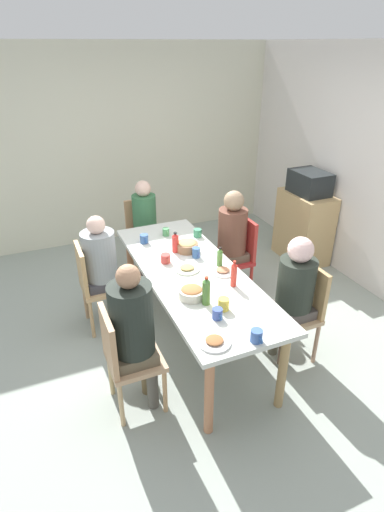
% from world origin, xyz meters
% --- Properties ---
extents(ground_plane, '(6.25, 6.25, 0.00)m').
position_xyz_m(ground_plane, '(0.00, 0.00, 0.00)').
color(ground_plane, '#949E94').
extents(wall_left, '(0.12, 4.70, 2.60)m').
position_xyz_m(wall_left, '(-2.66, 0.00, 1.30)').
color(wall_left, beige).
rests_on(wall_left, ground_plane).
extents(dining_table, '(2.26, 0.82, 0.76)m').
position_xyz_m(dining_table, '(0.00, 0.00, 0.68)').
color(dining_table, silver).
rests_on(dining_table, ground_plane).
extents(chair_0, '(0.40, 0.40, 0.90)m').
position_xyz_m(chair_0, '(-0.56, 0.79, 0.51)').
color(chair_0, '#B22626').
rests_on(chair_0, ground_plane).
extents(person_0, '(0.31, 0.31, 1.23)m').
position_xyz_m(person_0, '(-0.56, 0.70, 0.74)').
color(person_0, '#514C41').
rests_on(person_0, ground_plane).
extents(chair_1, '(0.40, 0.40, 0.90)m').
position_xyz_m(chair_1, '(0.56, -0.79, 0.51)').
color(chair_1, tan).
rests_on(chair_1, ground_plane).
extents(person_1, '(0.32, 0.32, 1.26)m').
position_xyz_m(person_1, '(0.56, -0.70, 0.75)').
color(person_1, brown).
rests_on(person_1, ground_plane).
extents(chair_2, '(0.40, 0.40, 0.90)m').
position_xyz_m(chair_2, '(-0.56, -0.79, 0.51)').
color(chair_2, tan).
rests_on(chair_2, ground_plane).
extents(person_2, '(0.31, 0.31, 1.19)m').
position_xyz_m(person_2, '(-0.56, -0.70, 0.71)').
color(person_2, '#39463B').
rests_on(person_2, ground_plane).
extents(chair_3, '(0.40, 0.40, 0.90)m').
position_xyz_m(chair_3, '(0.56, 0.79, 0.51)').
color(chair_3, tan).
rests_on(chair_3, ground_plane).
extents(person_3, '(0.31, 0.31, 1.20)m').
position_xyz_m(person_3, '(0.56, 0.70, 0.73)').
color(person_3, brown).
rests_on(person_3, ground_plane).
extents(chair_4, '(0.40, 0.40, 0.90)m').
position_xyz_m(chair_4, '(-1.51, 0.00, 0.51)').
color(chair_4, tan).
rests_on(chair_4, ground_plane).
extents(person_4, '(0.30, 0.30, 1.18)m').
position_xyz_m(person_4, '(-1.42, 0.00, 0.70)').
color(person_4, '#52443F').
rests_on(person_4, ground_plane).
extents(plate_0, '(0.23, 0.23, 0.04)m').
position_xyz_m(plate_0, '(0.97, -0.25, 0.77)').
color(plate_0, white).
rests_on(plate_0, dining_table).
extents(plate_1, '(0.23, 0.23, 0.04)m').
position_xyz_m(plate_1, '(-0.03, -0.03, 0.77)').
color(plate_1, silver).
rests_on(plate_1, dining_table).
extents(plate_2, '(0.22, 0.22, 0.04)m').
position_xyz_m(plate_2, '(0.13, 0.24, 0.77)').
color(plate_2, white).
rests_on(plate_2, dining_table).
extents(bowl_0, '(0.21, 0.21, 0.10)m').
position_xyz_m(bowl_0, '(-0.38, 0.11, 0.81)').
color(bowl_0, '#916847').
rests_on(bowl_0, dining_table).
extents(bowl_1, '(0.21, 0.21, 0.09)m').
position_xyz_m(bowl_1, '(0.39, -0.17, 0.81)').
color(bowl_1, beige).
rests_on(bowl_1, dining_table).
extents(cup_0, '(0.11, 0.07, 0.08)m').
position_xyz_m(cup_0, '(-0.80, 0.04, 0.80)').
color(cup_0, '#4D945B').
rests_on(cup_0, dining_table).
extents(cup_1, '(0.12, 0.08, 0.09)m').
position_xyz_m(cup_1, '(-0.72, -0.22, 0.80)').
color(cup_1, '#385C95').
rests_on(cup_1, dining_table).
extents(cup_2, '(0.12, 0.09, 0.08)m').
position_xyz_m(cup_2, '(-0.64, 0.34, 0.80)').
color(cup_2, '#3D8862').
rests_on(cup_2, dining_table).
extents(cup_3, '(0.11, 0.08, 0.08)m').
position_xyz_m(cup_3, '(0.72, -0.10, 0.80)').
color(cup_3, '#3C529C').
rests_on(cup_3, dining_table).
extents(cup_4, '(0.12, 0.08, 0.09)m').
position_xyz_m(cup_4, '(1.06, 0.02, 0.80)').
color(cup_4, '#3B5DA5').
rests_on(cup_4, dining_table).
extents(cup_5, '(0.12, 0.09, 0.08)m').
position_xyz_m(cup_5, '(-0.24, -0.16, 0.80)').
color(cup_5, '#CD433E').
rests_on(cup_5, dining_table).
extents(cup_6, '(0.11, 0.07, 0.10)m').
position_xyz_m(cup_6, '(-0.22, 0.14, 0.81)').
color(cup_6, '#3B629D').
rests_on(cup_6, dining_table).
extents(cup_7, '(0.12, 0.08, 0.10)m').
position_xyz_m(cup_7, '(0.64, -0.01, 0.81)').
color(cup_7, yellow).
rests_on(cup_7, dining_table).
extents(bottle_0, '(0.05, 0.05, 0.20)m').
position_xyz_m(bottle_0, '(0.03, 0.26, 0.85)').
color(bottle_0, '#508438').
rests_on(bottle_0, dining_table).
extents(bottle_1, '(0.07, 0.07, 0.21)m').
position_xyz_m(bottle_1, '(-0.41, 0.00, 0.86)').
color(bottle_1, red).
rests_on(bottle_1, dining_table).
extents(bottle_2, '(0.05, 0.05, 0.23)m').
position_xyz_m(bottle_2, '(0.36, 0.22, 0.87)').
color(bottle_2, red).
rests_on(bottle_2, dining_table).
extents(bottle_3, '(0.06, 0.06, 0.24)m').
position_xyz_m(bottle_3, '(0.52, -0.10, 0.87)').
color(bottle_3, '#4A7631').
rests_on(bottle_3, dining_table).
extents(side_cabinet, '(0.70, 0.44, 0.90)m').
position_xyz_m(side_cabinet, '(-0.98, 1.99, 0.45)').
color(side_cabinet, tan).
rests_on(side_cabinet, ground_plane).
extents(microwave, '(0.48, 0.36, 0.28)m').
position_xyz_m(microwave, '(-0.98, 1.99, 1.04)').
color(microwave, black).
rests_on(microwave, side_cabinet).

